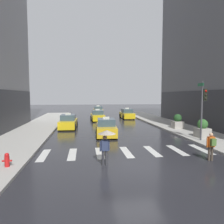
{
  "coord_description": "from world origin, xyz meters",
  "views": [
    {
      "loc": [
        -2.82,
        -10.31,
        3.78
      ],
      "look_at": [
        -0.3,
        8.0,
        2.33
      ],
      "focal_mm": 32.86,
      "sensor_mm": 36.0,
      "label": 1
    }
  ],
  "objects_px": {
    "taxi_fifth": "(98,110)",
    "planter_near_corner": "(202,129)",
    "planter_mid_block": "(178,122)",
    "taxi_fourth": "(127,114)",
    "taxi_lead": "(106,128)",
    "taxi_third": "(97,116)",
    "fire_hydrant": "(7,160)",
    "taxi_second": "(68,122)",
    "pedestrian_with_backpack": "(211,144)",
    "pedestrian_with_umbrella": "(106,138)",
    "traffic_light_pole": "(203,102)"
  },
  "relations": [
    {
      "from": "taxi_second",
      "to": "planter_near_corner",
      "type": "xyz_separation_m",
      "value": [
        12.17,
        -7.56,
        0.15
      ]
    },
    {
      "from": "pedestrian_with_umbrella",
      "to": "planter_near_corner",
      "type": "relative_size",
      "value": 1.21
    },
    {
      "from": "taxi_lead",
      "to": "taxi_second",
      "type": "relative_size",
      "value": 1.01
    },
    {
      "from": "traffic_light_pole",
      "to": "taxi_second",
      "type": "height_order",
      "value": "traffic_light_pole"
    },
    {
      "from": "pedestrian_with_backpack",
      "to": "planter_mid_block",
      "type": "bearing_deg",
      "value": 73.96
    },
    {
      "from": "pedestrian_with_backpack",
      "to": "planter_near_corner",
      "type": "distance_m",
      "value": 6.57
    },
    {
      "from": "taxi_fifth",
      "to": "fire_hydrant",
      "type": "xyz_separation_m",
      "value": [
        -6.9,
        -32.1,
        -0.22
      ]
    },
    {
      "from": "taxi_fifth",
      "to": "pedestrian_with_umbrella",
      "type": "height_order",
      "value": "pedestrian_with_umbrella"
    },
    {
      "from": "fire_hydrant",
      "to": "pedestrian_with_umbrella",
      "type": "bearing_deg",
      "value": -0.73
    },
    {
      "from": "taxi_third",
      "to": "taxi_fifth",
      "type": "relative_size",
      "value": 1.0
    },
    {
      "from": "traffic_light_pole",
      "to": "taxi_second",
      "type": "bearing_deg",
      "value": 142.59
    },
    {
      "from": "taxi_third",
      "to": "taxi_fifth",
      "type": "xyz_separation_m",
      "value": [
        0.91,
        11.88,
        0.0
      ]
    },
    {
      "from": "traffic_light_pole",
      "to": "taxi_lead",
      "type": "xyz_separation_m",
      "value": [
        -7.52,
        3.84,
        -2.53
      ]
    },
    {
      "from": "taxi_fifth",
      "to": "taxi_second",
      "type": "bearing_deg",
      "value": -104.21
    },
    {
      "from": "planter_near_corner",
      "to": "fire_hydrant",
      "type": "bearing_deg",
      "value": -158.23
    },
    {
      "from": "taxi_lead",
      "to": "planter_mid_block",
      "type": "relative_size",
      "value": 2.89
    },
    {
      "from": "taxi_lead",
      "to": "taxi_third",
      "type": "xyz_separation_m",
      "value": [
        -0.04,
        11.85,
        0.0
      ]
    },
    {
      "from": "taxi_fourth",
      "to": "pedestrian_with_umbrella",
      "type": "bearing_deg",
      "value": -104.74
    },
    {
      "from": "taxi_second",
      "to": "taxi_third",
      "type": "relative_size",
      "value": 1.0
    },
    {
      "from": "taxi_fifth",
      "to": "pedestrian_with_backpack",
      "type": "distance_m",
      "value": 32.5
    },
    {
      "from": "traffic_light_pole",
      "to": "taxi_second",
      "type": "xyz_separation_m",
      "value": [
        -11.42,
        8.74,
        -2.53
      ]
    },
    {
      "from": "taxi_fifth",
      "to": "planter_near_corner",
      "type": "distance_m",
      "value": 27.41
    },
    {
      "from": "traffic_light_pole",
      "to": "taxi_fourth",
      "type": "height_order",
      "value": "traffic_light_pole"
    },
    {
      "from": "fire_hydrant",
      "to": "taxi_third",
      "type": "bearing_deg",
      "value": 73.49
    },
    {
      "from": "pedestrian_with_umbrella",
      "to": "pedestrian_with_backpack",
      "type": "height_order",
      "value": "pedestrian_with_umbrella"
    },
    {
      "from": "taxi_third",
      "to": "pedestrian_with_umbrella",
      "type": "bearing_deg",
      "value": -92.47
    },
    {
      "from": "taxi_fourth",
      "to": "planter_mid_block",
      "type": "xyz_separation_m",
      "value": [
        3.29,
        -11.94,
        0.15
      ]
    },
    {
      "from": "taxi_second",
      "to": "planter_near_corner",
      "type": "distance_m",
      "value": 14.33
    },
    {
      "from": "taxi_fifth",
      "to": "planter_mid_block",
      "type": "height_order",
      "value": "taxi_fifth"
    },
    {
      "from": "taxi_second",
      "to": "pedestrian_with_umbrella",
      "type": "xyz_separation_m",
      "value": [
        2.98,
        -13.34,
        0.79
      ]
    },
    {
      "from": "fire_hydrant",
      "to": "taxi_second",
      "type": "bearing_deg",
      "value": 80.87
    },
    {
      "from": "taxi_lead",
      "to": "taxi_third",
      "type": "height_order",
      "value": "same"
    },
    {
      "from": "taxi_third",
      "to": "taxi_lead",
      "type": "bearing_deg",
      "value": -89.8
    },
    {
      "from": "planter_mid_block",
      "to": "taxi_third",
      "type": "bearing_deg",
      "value": 131.39
    },
    {
      "from": "taxi_second",
      "to": "fire_hydrant",
      "type": "distance_m",
      "value": 13.45
    },
    {
      "from": "taxi_third",
      "to": "planter_near_corner",
      "type": "relative_size",
      "value": 2.88
    },
    {
      "from": "planter_near_corner",
      "to": "planter_mid_block",
      "type": "relative_size",
      "value": 1.0
    },
    {
      "from": "taxi_second",
      "to": "pedestrian_with_backpack",
      "type": "distance_m",
      "value": 16.21
    },
    {
      "from": "taxi_third",
      "to": "planter_mid_block",
      "type": "bearing_deg",
      "value": -48.61
    },
    {
      "from": "taxi_lead",
      "to": "pedestrian_with_umbrella",
      "type": "bearing_deg",
      "value": -96.2
    },
    {
      "from": "planter_mid_block",
      "to": "taxi_second",
      "type": "bearing_deg",
      "value": 168.16
    },
    {
      "from": "taxi_fourth",
      "to": "pedestrian_with_backpack",
      "type": "bearing_deg",
      "value": -89.55
    },
    {
      "from": "fire_hydrant",
      "to": "planter_mid_block",
      "type": "distance_m",
      "value": 17.93
    },
    {
      "from": "taxi_lead",
      "to": "fire_hydrant",
      "type": "bearing_deg",
      "value": -125.76
    },
    {
      "from": "fire_hydrant",
      "to": "pedestrian_with_backpack",
      "type": "bearing_deg",
      "value": -0.54
    },
    {
      "from": "traffic_light_pole",
      "to": "taxi_fourth",
      "type": "bearing_deg",
      "value": 97.75
    },
    {
      "from": "taxi_second",
      "to": "fire_hydrant",
      "type": "relative_size",
      "value": 6.39
    },
    {
      "from": "taxi_lead",
      "to": "pedestrian_with_umbrella",
      "type": "xyz_separation_m",
      "value": [
        -0.92,
        -8.45,
        0.79
      ]
    },
    {
      "from": "taxi_lead",
      "to": "planter_near_corner",
      "type": "height_order",
      "value": "taxi_lead"
    },
    {
      "from": "taxi_third",
      "to": "planter_mid_block",
      "type": "relative_size",
      "value": 2.88
    }
  ]
}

